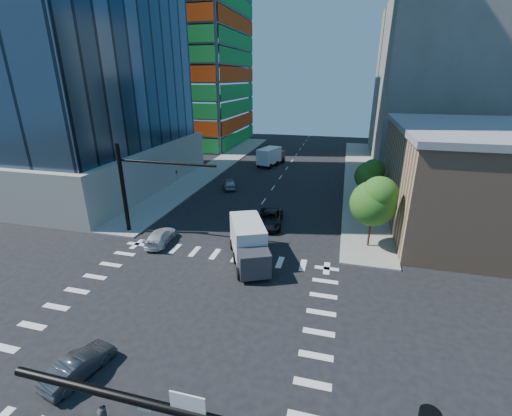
% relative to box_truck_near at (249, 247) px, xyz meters
% --- Properties ---
extents(ground, '(160.00, 160.00, 0.00)m').
position_rel_box_truck_near_xyz_m(ground, '(-2.45, -8.34, -1.50)').
color(ground, black).
rests_on(ground, ground).
extents(road_markings, '(20.00, 20.00, 0.01)m').
position_rel_box_truck_near_xyz_m(road_markings, '(-2.45, -8.34, -1.50)').
color(road_markings, silver).
rests_on(road_markings, ground).
extents(sidewalk_ne, '(5.00, 60.00, 0.15)m').
position_rel_box_truck_near_xyz_m(sidewalk_ne, '(10.05, 31.66, -1.43)').
color(sidewalk_ne, gray).
rests_on(sidewalk_ne, ground).
extents(sidewalk_nw, '(5.00, 60.00, 0.15)m').
position_rel_box_truck_near_xyz_m(sidewalk_nw, '(-14.95, 31.66, -1.43)').
color(sidewalk_nw, gray).
rests_on(sidewalk_nw, ground).
extents(construction_building, '(25.16, 34.50, 70.60)m').
position_rel_box_truck_near_xyz_m(construction_building, '(-29.87, 53.59, 23.11)').
color(construction_building, gray).
rests_on(construction_building, ground).
extents(commercial_building, '(20.50, 22.50, 10.60)m').
position_rel_box_truck_near_xyz_m(commercial_building, '(22.55, 13.66, 3.81)').
color(commercial_building, tan).
rests_on(commercial_building, ground).
extents(bg_building_ne, '(24.00, 30.00, 28.00)m').
position_rel_box_truck_near_xyz_m(bg_building_ne, '(24.55, 46.66, 12.50)').
color(bg_building_ne, slate).
rests_on(bg_building_ne, ground).
extents(signal_mast_nw, '(10.20, 0.40, 9.00)m').
position_rel_box_truck_near_xyz_m(signal_mast_nw, '(-12.45, 3.16, 3.99)').
color(signal_mast_nw, black).
rests_on(signal_mast_nw, sidewalk_nw).
extents(tree_south, '(4.16, 4.16, 6.82)m').
position_rel_box_truck_near_xyz_m(tree_south, '(10.18, 5.57, 3.19)').
color(tree_south, '#382316').
rests_on(tree_south, sidewalk_ne).
extents(tree_north, '(3.54, 3.52, 5.78)m').
position_rel_box_truck_near_xyz_m(tree_north, '(10.48, 17.57, 2.49)').
color(tree_north, '#382316').
rests_on(tree_north, sidewalk_ne).
extents(car_nb_far, '(3.18, 5.78, 1.53)m').
position_rel_box_truck_near_xyz_m(car_nb_far, '(-0.02, 8.32, -0.74)').
color(car_nb_far, black).
rests_on(car_nb_far, ground).
extents(car_sb_near, '(2.42, 4.83, 1.35)m').
position_rel_box_truck_near_xyz_m(car_sb_near, '(-9.34, 1.51, -0.83)').
color(car_sb_near, white).
rests_on(car_sb_near, ground).
extents(car_sb_mid, '(3.25, 4.56, 1.44)m').
position_rel_box_truck_near_xyz_m(car_sb_mid, '(-8.50, 19.83, -0.78)').
color(car_sb_mid, '#A1A2A9').
rests_on(car_sb_mid, ground).
extents(car_sb_cross, '(2.16, 4.12, 1.29)m').
position_rel_box_truck_near_xyz_m(car_sb_cross, '(-5.60, -13.86, -0.86)').
color(car_sb_cross, '#46464B').
rests_on(car_sb_cross, ground).
extents(box_truck_near, '(5.18, 7.03, 3.39)m').
position_rel_box_truck_near_xyz_m(box_truck_near, '(0.00, 0.00, 0.00)').
color(box_truck_near, black).
rests_on(box_truck_near, ground).
extents(box_truck_far, '(4.28, 6.73, 3.27)m').
position_rel_box_truck_near_xyz_m(box_truck_far, '(-5.60, 35.33, -0.05)').
color(box_truck_far, black).
rests_on(box_truck_far, ground).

